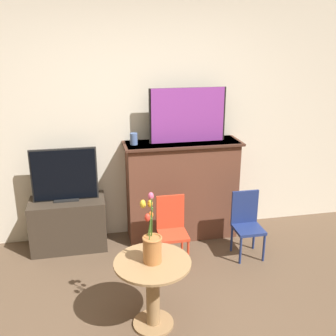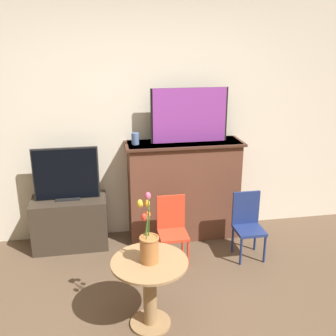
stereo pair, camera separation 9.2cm
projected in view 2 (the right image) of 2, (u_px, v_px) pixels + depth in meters
wall_back at (139, 116)px, 4.21m from camera, size 8.00×0.06×2.70m
fireplace_mantel at (183, 189)px, 4.33m from camera, size 1.26×0.41×1.10m
painting at (189, 115)px, 4.09m from camera, size 0.82×0.03×0.57m
mantel_candle at (135, 139)px, 4.06m from camera, size 0.08×0.08×0.12m
tv_stand at (70, 223)px, 4.19m from camera, size 0.77×0.40×0.55m
tv_monitor at (66, 175)px, 4.02m from camera, size 0.66×0.12×0.55m
chair_red at (172, 226)px, 3.89m from camera, size 0.28×0.28×0.67m
chair_blue at (248, 222)px, 3.99m from camera, size 0.28×0.28×0.67m
side_table at (150, 284)px, 2.99m from camera, size 0.58×0.58×0.57m
vase_tulips at (149, 244)px, 2.89m from camera, size 0.15×0.19×0.53m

